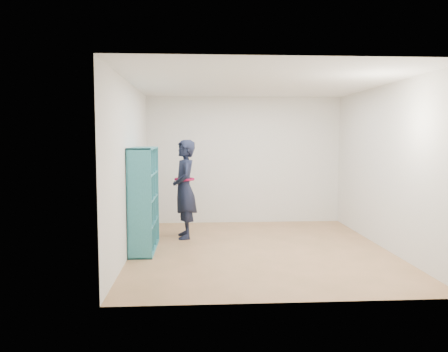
{
  "coord_description": "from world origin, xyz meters",
  "views": [
    {
      "loc": [
        -0.98,
        -6.74,
        1.76
      ],
      "look_at": [
        -0.54,
        0.3,
        1.14
      ],
      "focal_mm": 35.0,
      "sensor_mm": 36.0,
      "label": 1
    }
  ],
  "objects": [
    {
      "name": "person",
      "position": [
        -1.2,
        0.89,
        0.87
      ],
      "size": [
        0.49,
        0.68,
        1.73
      ],
      "rotation": [
        0.0,
        0.0,
        -1.44
      ],
      "color": "black",
      "rests_on": "floor"
    },
    {
      "name": "wall_front",
      "position": [
        0.0,
        -2.25,
        1.3
      ],
      "size": [
        4.0,
        0.02,
        2.6
      ],
      "primitive_type": "cube",
      "color": "silver",
      "rests_on": "floor"
    },
    {
      "name": "wall_back",
      "position": [
        0.0,
        2.25,
        1.3
      ],
      "size": [
        4.0,
        0.02,
        2.6
      ],
      "primitive_type": "cube",
      "color": "silver",
      "rests_on": "floor"
    },
    {
      "name": "smartphone",
      "position": [
        -1.35,
        0.94,
        0.98
      ],
      "size": [
        0.04,
        0.09,
        0.13
      ],
      "rotation": [
        0.24,
        0.0,
        0.32
      ],
      "color": "silver",
      "rests_on": "person"
    },
    {
      "name": "bookshelf",
      "position": [
        -1.84,
        0.12,
        0.79
      ],
      "size": [
        0.35,
        1.21,
        1.62
      ],
      "color": "teal",
      "rests_on": "floor"
    },
    {
      "name": "floor",
      "position": [
        0.0,
        0.0,
        0.0
      ],
      "size": [
        4.5,
        4.5,
        0.0
      ],
      "primitive_type": "plane",
      "color": "olive",
      "rests_on": "ground"
    },
    {
      "name": "wall_right",
      "position": [
        2.0,
        0.0,
        1.3
      ],
      "size": [
        0.02,
        4.5,
        2.6
      ],
      "primitive_type": "cube",
      "color": "silver",
      "rests_on": "floor"
    },
    {
      "name": "wall_left",
      "position": [
        -2.0,
        0.0,
        1.3
      ],
      "size": [
        0.02,
        4.5,
        2.6
      ],
      "primitive_type": "cube",
      "color": "silver",
      "rests_on": "floor"
    },
    {
      "name": "ceiling",
      "position": [
        0.0,
        0.0,
        2.6
      ],
      "size": [
        4.5,
        4.5,
        0.0
      ],
      "primitive_type": "plane",
      "color": "white",
      "rests_on": "wall_back"
    }
  ]
}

